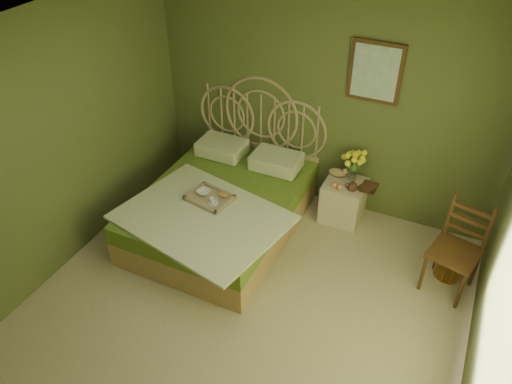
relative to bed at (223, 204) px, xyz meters
The scene contains 14 objects.
floor 1.50m from the bed, 58.60° to the right, with size 4.50×4.50×0.00m, color #C4B88E.
ceiling 2.71m from the bed, 58.60° to the right, with size 4.50×4.50×0.00m, color silver.
wall_back 1.60m from the bed, 52.67° to the left, with size 4.00×4.00×0.00m, color #525B30.
wall_left 2.02m from the bed, 134.71° to the right, with size 4.50×4.50×0.00m, color #525B30.
wall_right 3.19m from the bed, 24.34° to the right, with size 4.50×4.50×0.00m, color #525B30.
wall_art 2.16m from the bed, 37.19° to the left, with size 0.54×0.04×0.64m.
bed is the anchor object (origin of this frame).
nightstand 1.40m from the bed, 32.11° to the left, with size 0.46×0.46×0.93m.
chair 2.48m from the bed, ahead, with size 0.53×0.53×0.99m.
birdcage 2.48m from the bed, ahead, with size 0.26×0.26×0.40m.
book_lower 1.57m from the bed, 28.85° to the left, with size 0.17×0.23×0.02m, color #381E0F.
book_upper 1.57m from the bed, 28.85° to the left, with size 0.16×0.22×0.02m, color #472819.
cereal_bowl 0.35m from the bed, 123.11° to the right, with size 0.15×0.15×0.04m, color white.
coffee_cup 0.41m from the bed, 79.83° to the right, with size 0.07×0.07×0.07m, color white.
Camera 1 is at (1.47, -2.60, 3.78)m, focal length 35.00 mm.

